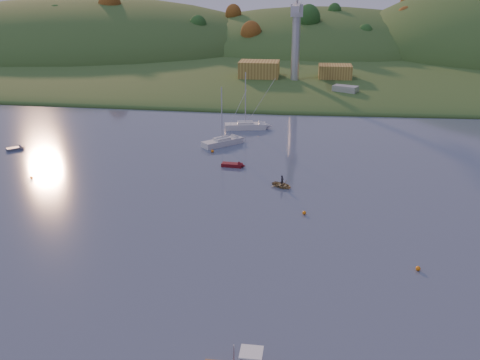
# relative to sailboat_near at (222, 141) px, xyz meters

# --- Properties ---
(far_shore) EXTENTS (620.00, 220.00, 1.50)m
(far_shore) POSITION_rel_sailboat_near_xyz_m (9.54, 164.72, -0.70)
(far_shore) COLOR #304A1D
(far_shore) RESTS_ON ground
(shore_slope) EXTENTS (640.00, 150.00, 7.00)m
(shore_slope) POSITION_rel_sailboat_near_xyz_m (9.54, 99.72, -0.70)
(shore_slope) COLOR #304A1D
(shore_slope) RESTS_ON ground
(hill_left) EXTENTS (170.00, 140.00, 44.00)m
(hill_left) POSITION_rel_sailboat_near_xyz_m (-80.46, 134.72, -0.70)
(hill_left) COLOR #304A1D
(hill_left) RESTS_ON ground
(hill_center) EXTENTS (140.00, 120.00, 36.00)m
(hill_center) POSITION_rel_sailboat_near_xyz_m (19.54, 144.72, -0.70)
(hill_center) COLOR #304A1D
(hill_center) RESTS_ON ground
(hillside_trees) EXTENTS (280.00, 50.00, 32.00)m
(hillside_trees) POSITION_rel_sailboat_near_xyz_m (9.54, 119.72, -0.70)
(hillside_trees) COLOR #1D4B1A
(hillside_trees) RESTS_ON ground
(wharf) EXTENTS (42.00, 16.00, 2.40)m
(wharf) POSITION_rel_sailboat_near_xyz_m (14.54, 56.72, 0.50)
(wharf) COLOR slate
(wharf) RESTS_ON ground
(shed_west) EXTENTS (11.00, 8.00, 4.80)m
(shed_west) POSITION_rel_sailboat_near_xyz_m (1.54, 57.72, 4.10)
(shed_west) COLOR olive
(shed_west) RESTS_ON wharf
(shed_east) EXTENTS (9.00, 7.00, 4.00)m
(shed_east) POSITION_rel_sailboat_near_xyz_m (22.54, 58.72, 3.70)
(shed_east) COLOR olive
(shed_east) RESTS_ON wharf
(dock_crane) EXTENTS (3.20, 28.00, 20.30)m
(dock_crane) POSITION_rel_sailboat_near_xyz_m (11.54, 53.11, 16.47)
(dock_crane) COLOR #B7B7BC
(dock_crane) RESTS_ON wharf
(sailboat_near) EXTENTS (7.17, 6.95, 10.66)m
(sailboat_near) POSITION_rel_sailboat_near_xyz_m (0.00, 0.00, 0.00)
(sailboat_near) COLOR silver
(sailboat_near) RESTS_ON ground
(sailboat_far) EXTENTS (8.55, 4.09, 11.41)m
(sailboat_far) POSITION_rel_sailboat_near_xyz_m (2.91, 11.78, 0.04)
(sailboat_far) COLOR silver
(sailboat_far) RESTS_ON ground
(canoe) EXTENTS (3.91, 3.65, 0.66)m
(canoe) POSITION_rel_sailboat_near_xyz_m (11.89, -19.86, -0.37)
(canoe) COLOR #A18B59
(canoe) RESTS_ON ground
(paddler) EXTENTS (0.63, 0.68, 1.57)m
(paddler) POSITION_rel_sailboat_near_xyz_m (11.89, -19.86, 0.08)
(paddler) COLOR black
(paddler) RESTS_ON ground
(red_tender) EXTENTS (4.01, 1.69, 1.33)m
(red_tender) POSITION_rel_sailboat_near_xyz_m (4.17, -11.70, -0.42)
(red_tender) COLOR #5B0D12
(red_tender) RESTS_ON ground
(grey_dinghy) EXTENTS (3.23, 3.04, 1.21)m
(grey_dinghy) POSITION_rel_sailboat_near_xyz_m (-35.56, -7.12, -0.45)
(grey_dinghy) COLOR #50586A
(grey_dinghy) RESTS_ON ground
(work_vessel) EXTENTS (14.89, 10.28, 3.61)m
(work_vessel) POSITION_rel_sailboat_near_xyz_m (24.54, 42.72, 0.59)
(work_vessel) COLOR slate
(work_vessel) RESTS_ON ground
(buoy_0) EXTENTS (0.50, 0.50, 0.50)m
(buoy_0) POSITION_rel_sailboat_near_xyz_m (27.05, -42.00, -0.45)
(buoy_0) COLOR orange
(buoy_0) RESTS_ON ground
(buoy_1) EXTENTS (0.50, 0.50, 0.50)m
(buoy_1) POSITION_rel_sailboat_near_xyz_m (15.20, -29.21, -0.45)
(buoy_1) COLOR orange
(buoy_1) RESTS_ON ground
(buoy_2) EXTENTS (0.50, 0.50, 0.50)m
(buoy_2) POSITION_rel_sailboat_near_xyz_m (-25.90, -21.09, -0.45)
(buoy_2) COLOR orange
(buoy_2) RESTS_ON ground
(buoy_3) EXTENTS (0.50, 0.50, 0.50)m
(buoy_3) POSITION_rel_sailboat_near_xyz_m (-1.00, -4.60, -0.45)
(buoy_3) COLOR orange
(buoy_3) RESTS_ON ground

